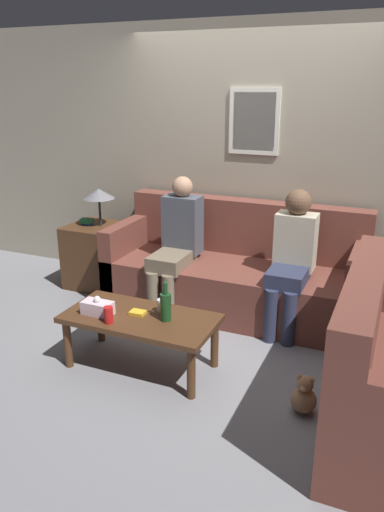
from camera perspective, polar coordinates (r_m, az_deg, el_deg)
ground_plane at (r=4.38m, az=2.51°, el=-8.57°), size 16.00×16.00×0.00m
wall_back at (r=4.89m, az=7.07°, el=10.39°), size 9.00×0.08×2.60m
couch_main at (r=4.71m, az=4.95°, el=-2.09°), size 2.35×0.90×0.99m
coffee_table at (r=3.73m, az=-5.92°, el=-7.62°), size 1.13×0.56×0.42m
side_table_with_lamp at (r=5.31m, az=-10.79°, el=0.43°), size 0.55×0.55×1.04m
wine_bottle at (r=3.59m, az=-3.03°, el=-5.73°), size 0.08×0.08×0.29m
drinking_glass at (r=3.73m, az=-3.47°, el=-5.71°), size 0.07×0.07×0.10m
book_stack at (r=3.73m, az=-6.23°, el=-6.46°), size 0.12×0.09×0.02m
soda_can at (r=3.61m, az=-9.52°, el=-6.65°), size 0.07×0.07×0.12m
tissue_box at (r=3.76m, az=-10.73°, el=-5.81°), size 0.23×0.12×0.15m
person_left at (r=4.59m, az=-1.75°, el=1.79°), size 0.34×0.65×1.24m
person_right at (r=4.28m, az=11.36°, el=0.11°), size 0.34×0.59×1.21m
teddy_bear at (r=3.44m, az=12.67°, el=-15.38°), size 0.17×0.17×0.27m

